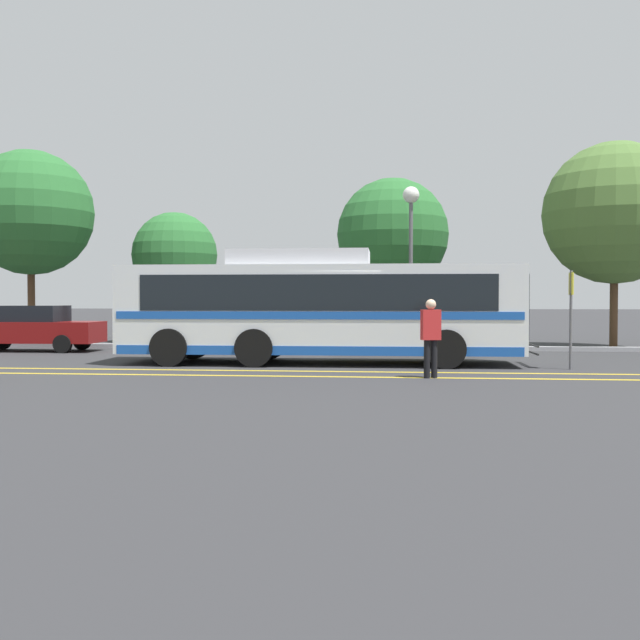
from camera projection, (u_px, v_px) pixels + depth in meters
ground_plane at (335, 364)px, 20.39m from camera, size 220.00×220.00×0.00m
lane_strip_0 at (311, 371)px, 18.30m from camera, size 30.74×0.20×0.01m
lane_strip_1 at (304, 376)px, 17.08m from camera, size 30.74×0.20×0.01m
curb_strip at (337, 347)px, 26.17m from camera, size 38.74×0.36×0.15m
transit_bus at (319, 307)px, 20.44m from camera, size 11.09×2.88×3.10m
parked_car_0 at (32, 328)px, 25.30m from camera, size 4.69×1.83×1.55m
parked_car_1 at (232, 331)px, 25.07m from camera, size 5.02×2.26×1.37m
parked_car_2 at (401, 331)px, 24.02m from camera, size 4.75×1.91×1.45m
pedestrian_0 at (431, 333)px, 16.71m from camera, size 0.46×0.32×1.77m
bus_stop_sign at (571, 307)px, 18.73m from camera, size 0.07×0.40×2.49m
street_lamp at (411, 221)px, 26.69m from camera, size 0.60×0.60×5.78m
tree_0 at (175, 255)px, 30.33m from camera, size 3.44×3.44×5.28m
tree_1 at (393, 234)px, 29.61m from camera, size 4.42×4.42×6.55m
tree_2 at (615, 213)px, 26.64m from camera, size 5.06×5.06×7.36m
tree_3 at (30, 213)px, 28.89m from camera, size 4.82×4.82×7.51m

